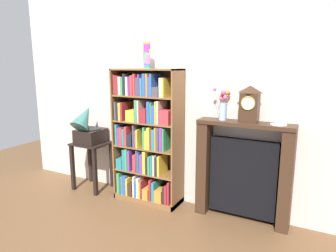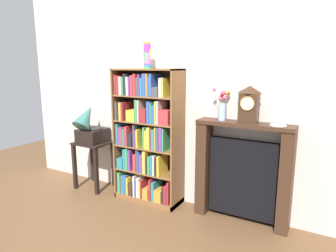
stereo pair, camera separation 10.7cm
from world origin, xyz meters
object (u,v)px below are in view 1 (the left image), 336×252
Objects in this scene: bookshelf at (146,140)px; gramophone at (88,127)px; fireplace_mantel at (243,172)px; flower_vase at (223,105)px; side_table_left at (92,156)px; teacup_with_saucer at (279,122)px; mantel_clock at (250,104)px; cup_stack at (147,56)px.

gramophone is at bearing -175.06° from bookshelf.
flower_vase is (-0.24, -0.01, 0.70)m from fireplace_mantel.
side_table_left is 1.86× the size of flower_vase.
teacup_with_saucer is at bearing 2.15° from side_table_left.
mantel_clock reaches higher than teacup_with_saucer.
bookshelf is 2.51× the size of side_table_left.
gramophone reaches higher than fireplace_mantel.
cup_stack is 1.56m from side_table_left.
mantel_clock is (2.01, 0.13, 0.40)m from gramophone.
bookshelf is 1.18m from fireplace_mantel.
cup_stack is 0.27× the size of fireplace_mantel.
fireplace_mantel is 2.91× the size of mantel_clock.
side_table_left is 2.17m from mantel_clock.
flower_vase reaches higher than fireplace_mantel.
fireplace_mantel is 0.73m from mantel_clock.
cup_stack is 1.56m from teacup_with_saucer.
cup_stack reaches higher than fireplace_mantel.
flower_vase is at bearing 4.56° from gramophone.
fireplace_mantel is (1.15, 0.08, -0.23)m from bookshelf.
mantel_clock is 1.08× the size of flower_vase.
fireplace_mantel is 0.65m from teacup_with_saucer.
fireplace_mantel is at bearing 176.80° from teacup_with_saucer.
side_table_left is 0.59× the size of fireplace_mantel.
bookshelf is at bearing -177.17° from mantel_clock.
side_table_left is 1.15× the size of gramophone.
bookshelf is 1.49× the size of fireplace_mantel.
cup_stack reaches higher than gramophone.
cup_stack is at bearing -174.74° from fireplace_mantel.
fireplace_mantel is (1.10, 0.10, -1.21)m from cup_stack.
cup_stack reaches higher than mantel_clock.
gramophone is (-0.83, -0.07, 0.09)m from bookshelf.
cup_stack is 0.52× the size of gramophone.
teacup_with_saucer reaches higher than side_table_left.
bookshelf is 4.34× the size of mantel_clock.
gramophone is (-0.88, -0.05, -0.89)m from cup_stack.
fireplace_mantel is at bearing 5.26° from cup_stack.
bookshelf is at bearing -176.08° from fireplace_mantel.
fireplace_mantel is 3.14× the size of flower_vase.
mantel_clock is (1.18, 0.06, 0.49)m from bookshelf.
side_table_left is 1.98m from fireplace_mantel.
gramophone is 1.79m from flower_vase.
fireplace_mantel is (1.98, 0.15, -0.32)m from gramophone.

